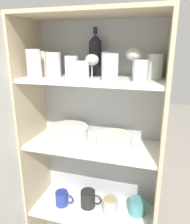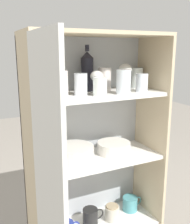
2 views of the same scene
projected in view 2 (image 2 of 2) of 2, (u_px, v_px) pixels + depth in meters
name	position (u px, v px, depth m)	size (l,w,h in m)	color
cupboard_back_panel	(85.00, 151.00, 1.60)	(0.74, 0.02, 1.34)	#B2B7BC
cupboard_side_left	(31.00, 173.00, 1.31)	(0.02, 0.32, 1.34)	#CCB793
cupboard_side_right	(149.00, 150.00, 1.62)	(0.02, 0.32, 1.34)	#CCB793
cupboard_top_panel	(97.00, 34.00, 1.30)	(0.74, 0.32, 0.02)	#CCB793
shelf_board_middle	(96.00, 159.00, 1.46)	(0.71, 0.29, 0.02)	white
shelf_board_upper	(97.00, 95.00, 1.38)	(0.71, 0.29, 0.02)	white
cupboard_door	(50.00, 211.00, 1.00)	(0.02, 0.37, 1.34)	silver
tumbler_glass_0	(50.00, 84.00, 1.17)	(0.07, 0.07, 0.14)	silver
tumbler_glass_1	(142.00, 83.00, 1.41)	(0.06, 0.06, 0.10)	white
tumbler_glass_2	(42.00, 83.00, 1.26)	(0.07, 0.07, 0.13)	white
tumbler_glass_3	(105.00, 79.00, 1.43)	(0.07, 0.07, 0.13)	silver
tumbler_glass_4	(100.00, 87.00, 1.28)	(0.07, 0.07, 0.09)	white
tumbler_glass_5	(60.00, 84.00, 1.26)	(0.08, 0.08, 0.13)	silver
tumbler_glass_6	(81.00, 84.00, 1.30)	(0.07, 0.07, 0.11)	white
tumbler_glass_7	(136.00, 78.00, 1.55)	(0.08, 0.08, 0.12)	white
tumbler_glass_8	(123.00, 82.00, 1.33)	(0.07, 0.07, 0.12)	white
wine_glass_0	(125.00, 70.00, 1.47)	(0.08, 0.08, 0.15)	white
wine_glass_1	(97.00, 78.00, 1.35)	(0.07, 0.07, 0.12)	white
wine_bottle	(87.00, 71.00, 1.43)	(0.07, 0.07, 0.25)	black
plate_stack_white	(74.00, 154.00, 1.38)	(0.22, 0.22, 0.09)	silver
mixing_bowl_large	(114.00, 147.00, 1.51)	(0.19, 0.19, 0.06)	silver
coffee_mug_primary	(91.00, 217.00, 1.54)	(0.13, 0.09, 0.10)	black
coffee_mug_extra_1	(130.00, 203.00, 1.69)	(0.13, 0.09, 0.09)	teal
storage_jar	(112.00, 213.00, 1.59)	(0.09, 0.09, 0.09)	beige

